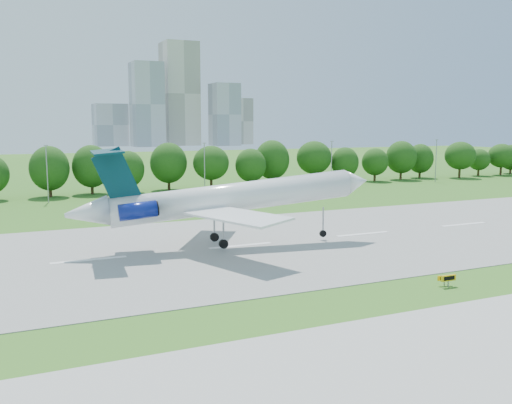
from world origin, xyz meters
TOP-DOWN VIEW (x-y plane):
  - ground at (0.00, 0.00)m, footprint 600.00×600.00m
  - runway at (0.00, 25.00)m, footprint 400.00×45.00m
  - taxiway at (0.00, -18.00)m, footprint 400.00×23.00m
  - tree_line at (0.00, 92.00)m, footprint 288.40×8.40m
  - light_poles at (-2.50, 82.00)m, footprint 175.90×0.25m
  - skyline at (100.16, 390.61)m, footprint 127.00×52.00m
  - airliner at (-2.93, 25.22)m, footprint 42.00×30.31m
  - taxi_sign_centre at (11.57, -1.89)m, footprint 1.79×0.28m
  - taxi_sign_right at (11.57, -1.33)m, footprint 1.48×0.57m
  - service_vehicle_b at (-8.05, 77.96)m, footprint 3.58×1.55m

SIDE VIEW (x-z plane):
  - ground at x=0.00m, z-range 0.00..0.00m
  - runway at x=0.00m, z-range 0.00..0.08m
  - taxiway at x=0.00m, z-range 0.00..0.08m
  - service_vehicle_b at x=-8.05m, z-range 0.00..1.20m
  - taxi_sign_right at x=11.57m, z-range 0.25..1.30m
  - taxi_sign_centre at x=11.57m, z-range 0.30..1.55m
  - tree_line at x=0.00m, z-range 0.99..11.39m
  - light_poles at x=-2.50m, z-range 0.24..12.43m
  - airliner at x=-2.93m, z-range 0.08..13.40m
  - skyline at x=100.16m, z-range -9.54..70.46m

